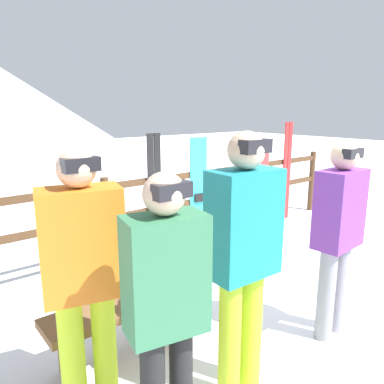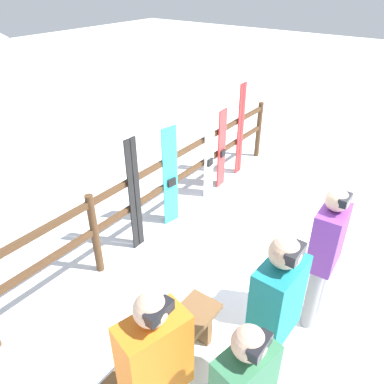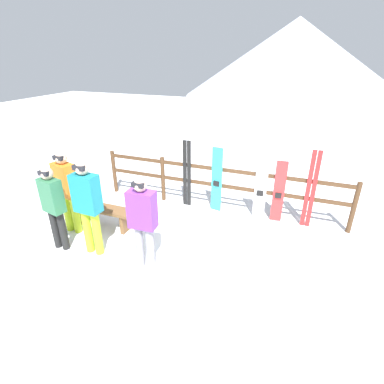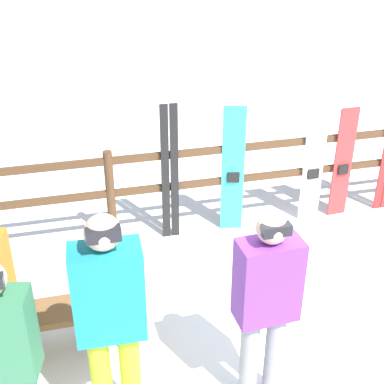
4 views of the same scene
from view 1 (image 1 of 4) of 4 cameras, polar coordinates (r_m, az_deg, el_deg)
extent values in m
plane|color=white|center=(4.46, 16.25, -13.60)|extent=(40.00, 40.00, 0.00)
cylinder|color=#4C331E|center=(4.67, -12.88, -4.73)|extent=(0.10, 0.10, 1.13)
cylinder|color=#4C331E|center=(5.42, 0.78, -1.98)|extent=(0.10, 0.10, 1.13)
cylinder|color=#4C331E|center=(6.40, 10.65, 0.09)|extent=(0.10, 0.10, 1.13)
cylinder|color=#4C331E|center=(7.53, 17.74, 1.58)|extent=(0.10, 0.10, 1.13)
cube|color=#4C331E|center=(5.40, 0.78, -1.40)|extent=(5.72, 0.05, 0.08)
cube|color=#4C331E|center=(5.32, 0.79, 2.75)|extent=(5.72, 0.05, 0.08)
cube|color=brown|center=(3.11, -9.18, -16.31)|extent=(1.37, 0.36, 0.06)
cube|color=brown|center=(3.05, -18.09, -22.59)|extent=(0.08, 0.29, 0.41)
cube|color=brown|center=(3.47, -1.32, -17.28)|extent=(0.08, 0.29, 0.41)
cylinder|color=#B7D826|center=(2.62, -17.70, -23.45)|extent=(0.15, 0.15, 0.83)
cylinder|color=#B7D826|center=(2.69, -13.15, -22.17)|extent=(0.15, 0.15, 0.83)
cube|color=orange|center=(2.31, -16.48, -7.45)|extent=(0.53, 0.38, 0.66)
sphere|color=#D8B293|center=(2.20, -17.20, 3.48)|extent=(0.23, 0.23, 0.23)
cube|color=black|center=(2.13, -16.56, 4.02)|extent=(0.20, 0.08, 0.08)
cylinder|color=#B7D826|center=(2.68, 5.74, -21.46)|extent=(0.15, 0.15, 0.88)
cylinder|color=#B7D826|center=(2.81, 8.98, -19.80)|extent=(0.15, 0.15, 0.88)
cube|color=teal|center=(2.40, 7.94, -4.78)|extent=(0.48, 0.28, 0.69)
sphere|color=#D8B293|center=(2.31, 8.29, 6.31)|extent=(0.24, 0.24, 0.24)
cube|color=black|center=(2.26, 9.65, 6.88)|extent=(0.21, 0.08, 0.08)
cube|color=#33724C|center=(1.94, -4.04, -12.53)|extent=(0.45, 0.31, 0.63)
sphere|color=#D8B293|center=(1.80, -4.24, -0.28)|extent=(0.22, 0.22, 0.22)
cube|color=black|center=(1.75, -3.04, 0.21)|extent=(0.19, 0.08, 0.08)
cylinder|color=gray|center=(3.45, 19.75, -14.45)|extent=(0.14, 0.14, 0.81)
cylinder|color=gray|center=(3.61, 21.47, -13.34)|extent=(0.14, 0.14, 0.81)
cube|color=#723399|center=(3.28, 21.62, -2.39)|extent=(0.46, 0.27, 0.64)
sphere|color=#D8B293|center=(3.21, 22.24, 5.10)|extent=(0.22, 0.22, 0.22)
cube|color=black|center=(3.17, 23.33, 5.43)|extent=(0.20, 0.08, 0.08)
cube|color=black|center=(4.84, -6.21, -0.79)|extent=(0.09, 0.02, 1.63)
cube|color=black|center=(4.90, -5.18, -0.62)|extent=(0.09, 0.02, 1.63)
cube|color=#2DBFCC|center=(5.31, 0.95, 0.00)|extent=(0.26, 0.07, 1.55)
cube|color=black|center=(5.31, 1.14, -0.86)|extent=(0.15, 0.06, 0.12)
cube|color=white|center=(6.01, 8.32, 0.55)|extent=(0.26, 0.03, 1.38)
cube|color=black|center=(6.00, 8.48, -0.13)|extent=(0.14, 0.03, 0.12)
cube|color=red|center=(6.29, 10.74, 1.14)|extent=(0.24, 0.04, 1.41)
cube|color=black|center=(6.29, 10.90, 0.47)|extent=(0.13, 0.04, 0.12)
cube|color=red|center=(6.71, 13.95, 3.00)|extent=(0.09, 0.02, 1.71)
cube|color=red|center=(6.79, 14.49, 3.09)|extent=(0.09, 0.02, 1.71)
camera|label=2|loc=(1.73, -78.98, 61.81)|focal=35.00mm
camera|label=3|loc=(5.69, 77.64, 18.33)|focal=28.00mm
camera|label=4|loc=(2.52, 99.38, 36.23)|focal=50.00mm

